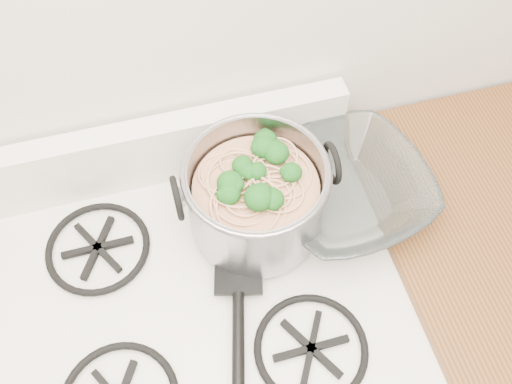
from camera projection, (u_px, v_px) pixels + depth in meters
name	position (u px, v px, depth m)	size (l,w,h in m)	color
gas_range	(215.00, 369.00, 1.46)	(0.76, 0.66, 0.92)	white
stock_pot	(256.00, 198.00, 1.06)	(0.30, 0.27, 0.18)	gray
spatula	(238.00, 266.00, 1.07)	(0.29, 0.31, 0.02)	black
glass_bowl	(345.00, 195.00, 1.15)	(0.13, 0.13, 0.03)	white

